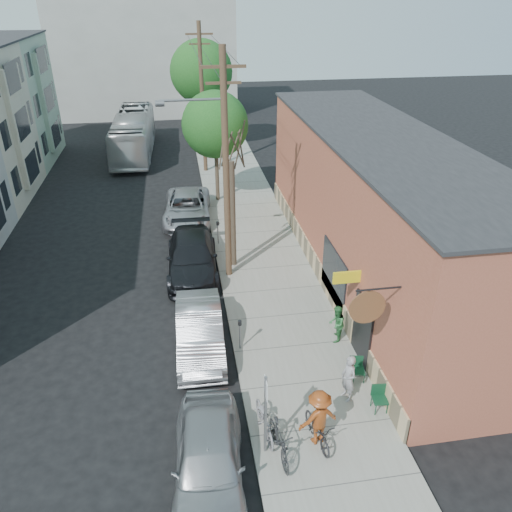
{
  "coord_description": "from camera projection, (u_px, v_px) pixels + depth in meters",
  "views": [
    {
      "loc": [
        0.49,
        -14.47,
        12.03
      ],
      "look_at": [
        3.58,
        4.77,
        1.5
      ],
      "focal_mm": 35.0,
      "sensor_mm": 36.0,
      "label": 1
    }
  ],
  "objects": [
    {
      "name": "parked_bike_b",
      "position": [
        265.0,
        420.0,
        14.89
      ],
      "size": [
        0.82,
        1.93,
        0.98
      ],
      "primitive_type": "imported",
      "rotation": [
        0.0,
        0.0,
        0.09
      ],
      "color": "slate",
      "rests_on": "sidewalk"
    },
    {
      "name": "car_0",
      "position": [
        209.0,
        460.0,
        13.44
      ],
      "size": [
        2.23,
        4.87,
        1.62
      ],
      "primitive_type": "imported",
      "rotation": [
        0.0,
        0.0,
        -0.07
      ],
      "color": "#9A9CA1",
      "rests_on": "ground"
    },
    {
      "name": "patio_chair_b",
      "position": [
        380.0,
        399.0,
        15.7
      ],
      "size": [
        0.55,
        0.55,
        0.88
      ],
      "primitive_type": null,
      "rotation": [
        0.0,
        0.0,
        -0.1
      ],
      "color": "#103A23",
      "rests_on": "sidewalk"
    },
    {
      "name": "utility_pole_near",
      "position": [
        224.0,
        166.0,
        20.94
      ],
      "size": [
        3.57,
        0.28,
        10.0
      ],
      "color": "#503A28",
      "rests_on": "sidewalk"
    },
    {
      "name": "sidewalk",
      "position": [
        250.0,
        226.0,
        28.33
      ],
      "size": [
        4.5,
        58.0,
        0.15
      ],
      "primitive_type": "cube",
      "color": "gray",
      "rests_on": "ground"
    },
    {
      "name": "end_cap_building",
      "position": [
        146.0,
        53.0,
        51.57
      ],
      "size": [
        18.0,
        8.0,
        12.0
      ],
      "primitive_type": "cube",
      "color": "#9FA09B",
      "rests_on": "ground"
    },
    {
      "name": "bus",
      "position": [
        134.0,
        134.0,
        40.08
      ],
      "size": [
        3.03,
        11.75,
        3.26
      ],
      "primitive_type": "imported",
      "rotation": [
        0.0,
        0.0,
        -0.03
      ],
      "color": "silver",
      "rests_on": "ground"
    },
    {
      "name": "utility_pole_far",
      "position": [
        202.0,
        97.0,
        34.24
      ],
      "size": [
        1.8,
        0.28,
        10.0
      ],
      "color": "#503A28",
      "rests_on": "sidewalk"
    },
    {
      "name": "tree_leafy_mid",
      "position": [
        215.0,
        125.0,
        29.42
      ],
      "size": [
        3.95,
        3.95,
        6.7
      ],
      "color": "#44392C",
      "rests_on": "sidewalk"
    },
    {
      "name": "car_3",
      "position": [
        187.0,
        208.0,
        28.86
      ],
      "size": [
        2.98,
        5.77,
        1.55
      ],
      "primitive_type": "imported",
      "rotation": [
        0.0,
        0.0,
        -0.07
      ],
      "color": "#A9ABB1",
      "rests_on": "ground"
    },
    {
      "name": "tree_leafy_far",
      "position": [
        201.0,
        72.0,
        38.96
      ],
      "size": [
        4.89,
        4.89,
        8.5
      ],
      "color": "#44392C",
      "rests_on": "sidewalk"
    },
    {
      "name": "parking_meter_far",
      "position": [
        218.0,
        229.0,
        25.84
      ],
      "size": [
        0.14,
        0.14,
        1.24
      ],
      "color": "slate",
      "rests_on": "sidewalk"
    },
    {
      "name": "cyclist",
      "position": [
        319.0,
        417.0,
        14.4
      ],
      "size": [
        1.32,
        0.92,
        1.86
      ],
      "primitive_type": "imported",
      "rotation": [
        0.0,
        0.0,
        3.35
      ],
      "color": "brown",
      "rests_on": "sidewalk"
    },
    {
      "name": "patron_green",
      "position": [
        336.0,
        324.0,
        18.7
      ],
      "size": [
        0.81,
        0.9,
        1.5
      ],
      "primitive_type": "imported",
      "rotation": [
        0.0,
        0.0,
        -1.99
      ],
      "color": "#30783D",
      "rests_on": "sidewalk"
    },
    {
      "name": "sign_post",
      "position": [
        266.0,
        408.0,
        13.71
      ],
      "size": [
        0.07,
        0.45,
        2.8
      ],
      "color": "slate",
      "rests_on": "sidewalk"
    },
    {
      "name": "patio_chair_a",
      "position": [
        358.0,
        370.0,
        16.9
      ],
      "size": [
        0.59,
        0.59,
        0.88
      ],
      "primitive_type": null,
      "rotation": [
        0.0,
        0.0,
        -0.21
      ],
      "color": "#103A23",
      "rests_on": "sidewalk"
    },
    {
      "name": "cafe_building",
      "position": [
        375.0,
        209.0,
        22.24
      ],
      "size": [
        6.6,
        20.2,
        6.61
      ],
      "color": "#A3523C",
      "rests_on": "ground"
    },
    {
      "name": "tree_bare",
      "position": [
        233.0,
        215.0,
        23.04
      ],
      "size": [
        0.24,
        0.24,
        5.16
      ],
      "color": "#44392C",
      "rests_on": "sidewalk"
    },
    {
      "name": "car_2",
      "position": [
        192.0,
        257.0,
        23.49
      ],
      "size": [
        2.51,
        5.79,
        1.66
      ],
      "primitive_type": "imported",
      "rotation": [
        0.0,
        0.0,
        -0.03
      ],
      "color": "black",
      "rests_on": "ground"
    },
    {
      "name": "patron_grey",
      "position": [
        348.0,
        378.0,
        15.98
      ],
      "size": [
        0.54,
        0.69,
        1.67
      ],
      "primitive_type": "imported",
      "rotation": [
        0.0,
        0.0,
        -1.31
      ],
      "color": "gray",
      "rests_on": "sidewalk"
    },
    {
      "name": "parking_meter_near",
      "position": [
        240.0,
        330.0,
        18.23
      ],
      "size": [
        0.14,
        0.14,
        1.24
      ],
      "color": "slate",
      "rests_on": "sidewalk"
    },
    {
      "name": "parked_bike_a",
      "position": [
        279.0,
        441.0,
        14.11
      ],
      "size": [
        0.7,
        1.91,
        1.12
      ],
      "primitive_type": "imported",
      "rotation": [
        0.0,
        0.0,
        0.09
      ],
      "color": "black",
      "rests_on": "sidewalk"
    },
    {
      "name": "car_1",
      "position": [
        200.0,
        331.0,
        18.49
      ],
      "size": [
        1.78,
        4.87,
        1.59
      ],
      "primitive_type": "imported",
      "rotation": [
        0.0,
        0.0,
        -0.02
      ],
      "color": "#AEAEB6",
      "rests_on": "ground"
    },
    {
      "name": "ground",
      "position": [
        180.0,
        361.0,
        18.22
      ],
      "size": [
        120.0,
        120.0,
        0.0
      ],
      "primitive_type": "plane",
      "color": "black"
    },
    {
      "name": "cyclist_bike",
      "position": [
        318.0,
        429.0,
        14.63
      ],
      "size": [
        0.84,
        1.77,
        0.89
      ],
      "primitive_type": "imported",
      "rotation": [
        0.0,
        0.0,
        0.15
      ],
      "color": "black",
      "rests_on": "sidewalk"
    }
  ]
}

